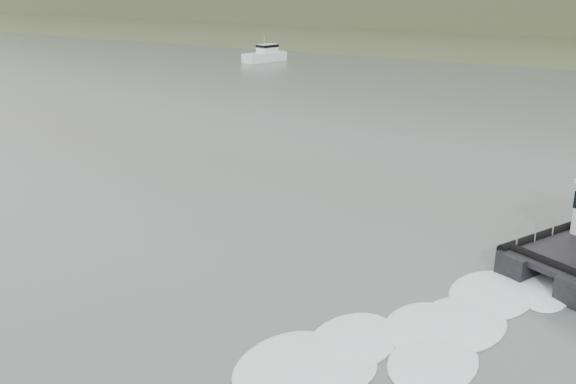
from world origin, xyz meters
name	(u,v)px	position (x,y,z in m)	size (l,w,h in m)	color
ground	(242,318)	(0.00, 0.00, 0.00)	(400.00, 400.00, 0.00)	#485650
motorboat	(265,55)	(-37.70, 58.79, 0.89)	(3.61, 6.82, 3.57)	white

